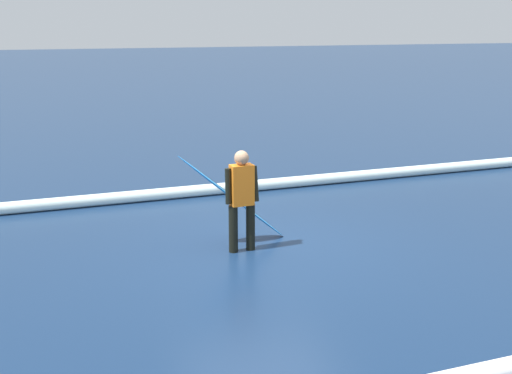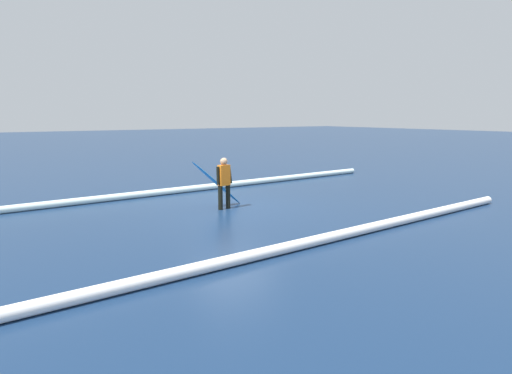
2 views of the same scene
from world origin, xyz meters
The scene contains 4 objects.
ground_plane centered at (0.00, 0.00, 0.00)m, with size 142.00×142.00×0.00m, color #152C4D.
surfer centered at (0.35, 0.06, 0.87)m, with size 0.52×0.23×1.56m.
surfboard centered at (0.38, -0.33, 0.74)m, with size 1.78×0.38×1.51m.
wave_crest_foreground centered at (-1.45, -3.30, 0.11)m, with size 0.23×0.23×15.25m, color white.
Camera 1 is at (3.07, 9.07, 3.45)m, focal length 45.72 mm.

